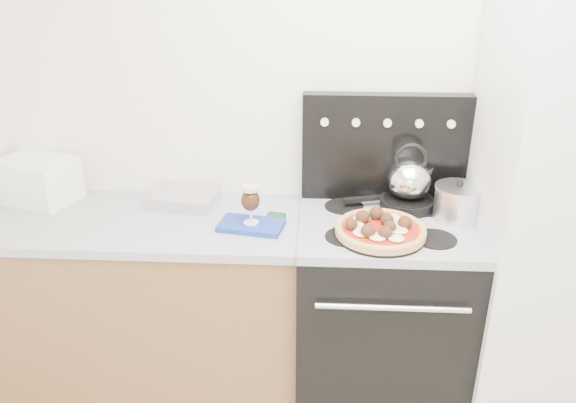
# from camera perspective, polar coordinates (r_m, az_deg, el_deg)

# --- Properties ---
(room_shell) EXTENTS (3.52, 3.01, 2.52)m
(room_shell) POSITION_cam_1_polar(r_m,az_deg,el_deg) (1.55, 11.29, -5.50)
(room_shell) COLOR beige
(room_shell) RESTS_ON ground
(base_cabinet) EXTENTS (1.45, 0.60, 0.86)m
(base_cabinet) POSITION_cam_1_polar(r_m,az_deg,el_deg) (2.85, -13.84, -10.14)
(base_cabinet) COLOR brown
(base_cabinet) RESTS_ON ground
(countertop) EXTENTS (1.48, 0.63, 0.04)m
(countertop) POSITION_cam_1_polar(r_m,az_deg,el_deg) (2.63, -14.81, -1.99)
(countertop) COLOR #B0B0B4
(countertop) RESTS_ON base_cabinet
(stove_body) EXTENTS (0.76, 0.65, 0.88)m
(stove_body) POSITION_cam_1_polar(r_m,az_deg,el_deg) (2.73, 9.27, -11.17)
(stove_body) COLOR black
(stove_body) RESTS_ON ground
(cooktop) EXTENTS (0.76, 0.65, 0.04)m
(cooktop) POSITION_cam_1_polar(r_m,az_deg,el_deg) (2.49, 9.96, -2.50)
(cooktop) COLOR #ADADB2
(cooktop) RESTS_ON stove_body
(backguard) EXTENTS (0.76, 0.08, 0.50)m
(backguard) POSITION_cam_1_polar(r_m,az_deg,el_deg) (2.64, 9.77, 5.43)
(backguard) COLOR black
(backguard) RESTS_ON cooktop
(fridge) EXTENTS (0.64, 0.68, 1.90)m
(fridge) POSITION_cam_1_polar(r_m,az_deg,el_deg) (2.63, 25.43, -1.95)
(fridge) COLOR silver
(fridge) RESTS_ON ground
(toaster_oven) EXTENTS (0.39, 0.33, 0.21)m
(toaster_oven) POSITION_cam_1_polar(r_m,az_deg,el_deg) (2.93, -24.05, 2.02)
(toaster_oven) COLOR white
(toaster_oven) RESTS_ON countertop
(foil_sheet) EXTENTS (0.32, 0.26, 0.06)m
(foil_sheet) POSITION_cam_1_polar(r_m,az_deg,el_deg) (2.70, -10.44, 0.30)
(foil_sheet) COLOR white
(foil_sheet) RESTS_ON countertop
(oven_mitt) EXTENTS (0.30, 0.20, 0.02)m
(oven_mitt) POSITION_cam_1_polar(r_m,az_deg,el_deg) (2.44, -3.76, -2.43)
(oven_mitt) COLOR #1E3A9E
(oven_mitt) RESTS_ON countertop
(beer_glass) EXTENTS (0.10, 0.10, 0.18)m
(beer_glass) POSITION_cam_1_polar(r_m,az_deg,el_deg) (2.40, -3.83, -0.29)
(beer_glass) COLOR black
(beer_glass) RESTS_ON oven_mitt
(pizza_pan) EXTENTS (0.44, 0.44, 0.01)m
(pizza_pan) POSITION_cam_1_polar(r_m,az_deg,el_deg) (2.36, 9.33, -3.38)
(pizza_pan) COLOR black
(pizza_pan) RESTS_ON cooktop
(pizza) EXTENTS (0.44, 0.44, 0.05)m
(pizza) POSITION_cam_1_polar(r_m,az_deg,el_deg) (2.34, 9.38, -2.67)
(pizza) COLOR tan
(pizza) RESTS_ON pizza_pan
(skillet) EXTENTS (0.31, 0.31, 0.04)m
(skillet) POSITION_cam_1_polar(r_m,az_deg,el_deg) (2.63, 11.99, -0.14)
(skillet) COLOR black
(skillet) RESTS_ON cooktop
(tea_kettle) EXTENTS (0.21, 0.21, 0.22)m
(tea_kettle) POSITION_cam_1_polar(r_m,az_deg,el_deg) (2.58, 12.24, 2.54)
(tea_kettle) COLOR silver
(tea_kettle) RESTS_ON skillet
(stock_pot) EXTENTS (0.24, 0.24, 0.14)m
(stock_pot) POSITION_cam_1_polar(r_m,az_deg,el_deg) (2.56, 16.81, -0.21)
(stock_pot) COLOR silver
(stock_pot) RESTS_ON cooktop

